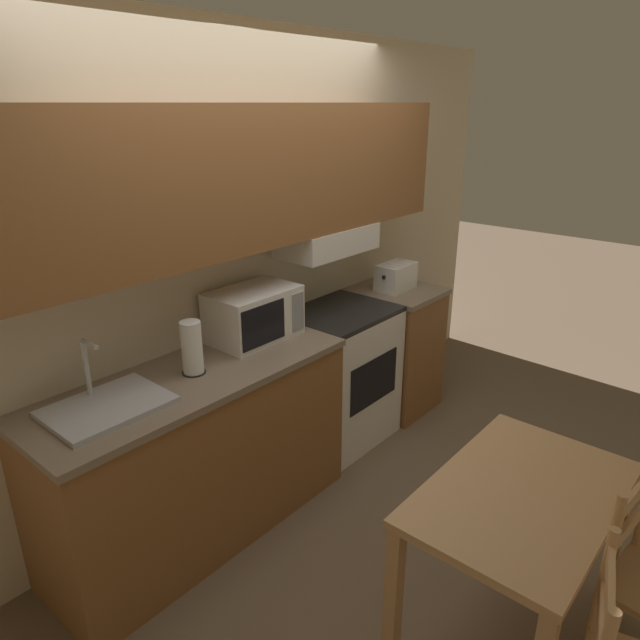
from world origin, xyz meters
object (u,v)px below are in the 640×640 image
object	(u,v)px
dining_table	(519,516)
stove_range	(340,376)
sink_basin	(107,405)
toaster	(396,276)
paper_towel_roll	(192,348)
microwave	(254,314)

from	to	relation	value
dining_table	stove_range	bearing A→B (deg)	63.27
stove_range	sink_basin	size ratio (longest dim) A/B	1.85
toaster	dining_table	xyz separation A→B (m)	(-1.36, -1.50, -0.39)
toaster	paper_towel_roll	world-z (taller)	paper_towel_roll
stove_range	microwave	xyz separation A→B (m)	(-0.66, 0.09, 0.60)
toaster	sink_basin	xyz separation A→B (m)	(-2.22, 0.00, -0.07)
microwave	sink_basin	xyz separation A→B (m)	(-0.96, -0.10, -0.12)
microwave	sink_basin	size ratio (longest dim) A/B	0.99
microwave	dining_table	world-z (taller)	microwave
sink_basin	paper_towel_roll	bearing A→B (deg)	0.18
microwave	paper_towel_roll	bearing A→B (deg)	-168.90
microwave	sink_basin	distance (m)	0.97
stove_range	sink_basin	xyz separation A→B (m)	(-1.62, -0.01, 0.48)
stove_range	microwave	world-z (taller)	microwave
microwave	paper_towel_roll	size ratio (longest dim) A/B	1.84
toaster	paper_towel_roll	bearing A→B (deg)	179.92
microwave	toaster	distance (m)	1.26
toaster	dining_table	distance (m)	2.06
paper_towel_roll	dining_table	world-z (taller)	paper_towel_roll
dining_table	paper_towel_roll	bearing A→B (deg)	104.64
stove_range	paper_towel_roll	bearing A→B (deg)	-179.40
toaster	sink_basin	bearing A→B (deg)	179.98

